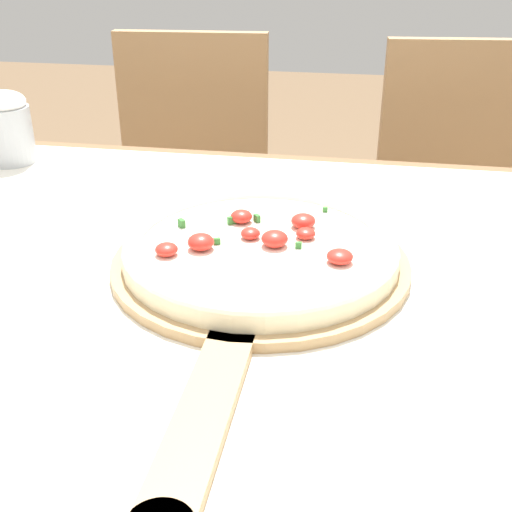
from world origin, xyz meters
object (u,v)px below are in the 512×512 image
object	(u,v)px
pizza	(261,248)
chair_right	(458,207)
pizza_peel	(256,274)
flour_cup	(6,127)
chair_left	(190,189)

from	to	relation	value
pizza	chair_right	bearing A→B (deg)	67.54
pizza_peel	chair_right	size ratio (longest dim) A/B	0.67
pizza_peel	flour_cup	world-z (taller)	flour_cup
pizza_peel	flour_cup	size ratio (longest dim) A/B	4.82
pizza	flour_cup	bearing A→B (deg)	147.90
chair_left	pizza	bearing A→B (deg)	-72.95
pizza_peel	chair_left	world-z (taller)	chair_left
pizza	pizza_peel	bearing A→B (deg)	-89.94
pizza_peel	chair_left	distance (m)	0.94
chair_left	chair_right	xyz separation A→B (m)	(0.66, -0.00, 0.00)
pizza	flour_cup	distance (m)	0.58
pizza_peel	pizza	xyz separation A→B (m)	(-0.00, 0.03, 0.02)
pizza_peel	pizza	bearing A→B (deg)	90.06
pizza_peel	chair_right	distance (m)	0.94
chair_right	pizza_peel	bearing A→B (deg)	-117.73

